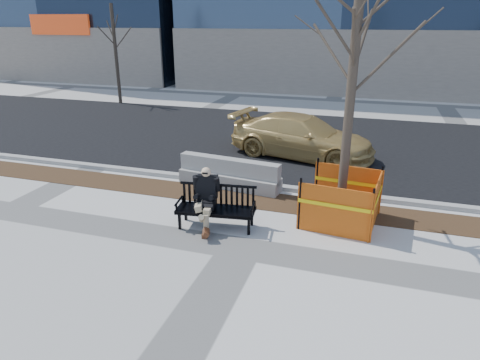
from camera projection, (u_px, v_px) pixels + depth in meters
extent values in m
plane|color=beige|center=(241.00, 248.00, 9.18)|extent=(120.00, 120.00, 0.00)
cube|color=#47301C|center=(270.00, 201.00, 11.50)|extent=(40.00, 1.20, 0.02)
cube|color=black|center=(307.00, 142.00, 17.03)|extent=(60.00, 10.40, 0.01)
cube|color=#9E9B93|center=(278.00, 187.00, 12.33)|extent=(60.00, 0.25, 0.12)
imported|color=tan|center=(301.00, 156.00, 15.27)|extent=(5.39, 3.07, 1.47)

